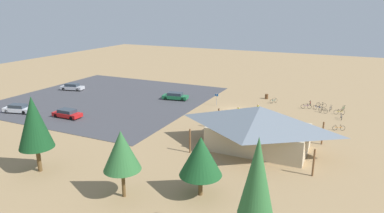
{
  "coord_description": "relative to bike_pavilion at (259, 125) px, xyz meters",
  "views": [
    {
      "loc": [
        -17.44,
        53.83,
        16.74
      ],
      "look_at": [
        5.47,
        5.05,
        1.2
      ],
      "focal_mm": 32.5,
      "sensor_mm": 36.0,
      "label": 1
    }
  ],
  "objects": [
    {
      "name": "ground",
      "position": [
        7.94,
        -14.61,
        -3.06
      ],
      "size": [
        160.0,
        160.0,
        0.0
      ],
      "primitive_type": "plane",
      "color": "#9E7F56",
      "rests_on": "ground"
    },
    {
      "name": "parking_lot_asphalt",
      "position": [
        31.7,
        -11.47,
        -3.03
      ],
      "size": [
        34.92,
        35.1,
        0.05
      ],
      "primitive_type": "cube",
      "color": "#424247",
      "rests_on": "ground"
    },
    {
      "name": "bike_pavilion",
      "position": [
        0.0,
        0.0,
        0.0
      ],
      "size": [
        14.36,
        9.87,
        5.36
      ],
      "color": "#C6B28E",
      "rests_on": "ground"
    },
    {
      "name": "trash_bin",
      "position": [
        4.7,
        -24.07,
        -2.61
      ],
      "size": [
        0.6,
        0.6,
        0.9
      ],
      "primitive_type": "cylinder",
      "color": "brown",
      "rests_on": "ground"
    },
    {
      "name": "lot_sign",
      "position": [
        11.54,
        -15.71,
        -1.65
      ],
      "size": [
        0.56,
        0.08,
        2.2
      ],
      "color": "#99999E",
      "rests_on": "ground"
    },
    {
      "name": "pine_west",
      "position": [
        -4.27,
        17.34,
        2.22
      ],
      "size": [
        2.6,
        2.6,
        8.27
      ],
      "color": "brown",
      "rests_on": "ground"
    },
    {
      "name": "pine_far_west",
      "position": [
        1.95,
        13.01,
        0.81
      ],
      "size": [
        3.92,
        3.92,
        5.72
      ],
      "color": "brown",
      "rests_on": "ground"
    },
    {
      "name": "pine_center",
      "position": [
        19.25,
        15.79,
        2.34
      ],
      "size": [
        3.55,
        3.55,
        8.16
      ],
      "color": "brown",
      "rests_on": "ground"
    },
    {
      "name": "pine_far_east",
      "position": [
        8.17,
        16.23,
        1.46
      ],
      "size": [
        3.4,
        3.4,
        6.37
      ],
      "color": "brown",
      "rests_on": "ground"
    },
    {
      "name": "bicycle_black_back_row",
      "position": [
        -5.21,
        -22.62,
        -2.69
      ],
      "size": [
        1.72,
        0.48,
        0.84
      ],
      "color": "black",
      "rests_on": "ground"
    },
    {
      "name": "bicycle_blue_lone_east",
      "position": [
        -4.86,
        -20.58,
        -2.68
      ],
      "size": [
        1.7,
        0.54,
        0.79
      ],
      "color": "black",
      "rests_on": "ground"
    },
    {
      "name": "bicycle_orange_near_sign",
      "position": [
        -8.61,
        -11.12,
        -2.69
      ],
      "size": [
        1.66,
        0.76,
        0.82
      ],
      "color": "black",
      "rests_on": "ground"
    },
    {
      "name": "bicycle_red_mid_cluster",
      "position": [
        -3.31,
        -23.09,
        -2.7
      ],
      "size": [
        0.5,
        1.67,
        0.75
      ],
      "color": "black",
      "rests_on": "ground"
    },
    {
      "name": "bicycle_green_near_porch",
      "position": [
        -8.76,
        -21.93,
        -2.7
      ],
      "size": [
        0.56,
        1.7,
        0.81
      ],
      "color": "black",
      "rests_on": "ground"
    },
    {
      "name": "bicycle_teal_edge_north",
      "position": [
        2.85,
        -21.66,
        -2.67
      ],
      "size": [
        1.02,
        1.51,
        0.84
      ],
      "color": "black",
      "rests_on": "ground"
    },
    {
      "name": "bicycle_purple_front_row",
      "position": [
        -2.98,
        -20.43,
        -2.67
      ],
      "size": [
        1.69,
        0.71,
        0.84
      ],
      "color": "black",
      "rests_on": "ground"
    },
    {
      "name": "bicycle_white_yard_front",
      "position": [
        -8.69,
        -16.77,
        -2.66
      ],
      "size": [
        0.48,
        1.85,
        0.92
      ],
      "color": "black",
      "rests_on": "ground"
    },
    {
      "name": "bicycle_yellow_trailside",
      "position": [
        -8.27,
        -19.2,
        -2.66
      ],
      "size": [
        1.67,
        0.53,
        0.89
      ],
      "color": "black",
      "rests_on": "ground"
    },
    {
      "name": "bicycle_silver_edge_south",
      "position": [
        -6.84,
        -20.83,
        -2.68
      ],
      "size": [
        0.48,
        1.66,
        0.88
      ],
      "color": "black",
      "rests_on": "ground"
    },
    {
      "name": "bicycle_black_lone_west",
      "position": [
        -5.78,
        -19.15,
        -2.66
      ],
      "size": [
        1.5,
        0.93,
        0.86
      ],
      "color": "black",
      "rests_on": "ground"
    },
    {
      "name": "car_red_end_stall",
      "position": [
        30.11,
        0.7,
        -2.34
      ],
      "size": [
        4.67,
        1.92,
        1.32
      ],
      "color": "red",
      "rests_on": "parking_lot_asphalt"
    },
    {
      "name": "car_white_near_entry",
      "position": [
        39.29,
        2.16,
        -2.31
      ],
      "size": [
        4.93,
        2.77,
        1.4
      ],
      "color": "white",
      "rests_on": "parking_lot_asphalt"
    },
    {
      "name": "car_green_back_corner",
      "position": [
        19.92,
        -16.07,
        -2.33
      ],
      "size": [
        4.94,
        2.59,
        1.36
      ],
      "color": "#1E6B3D",
      "rests_on": "parking_lot_asphalt"
    },
    {
      "name": "car_silver_aisle_side",
      "position": [
        42.83,
        -13.79,
        -2.32
      ],
      "size": [
        4.95,
        2.76,
        1.39
      ],
      "color": "#BCBCC1",
      "rests_on": "parking_lot_asphalt"
    },
    {
      "name": "visitor_by_pavilion",
      "position": [
        3.7,
        -13.93,
        -2.2
      ],
      "size": [
        0.4,
        0.39,
        1.64
      ],
      "color": "#2D3347",
      "rests_on": "ground"
    },
    {
      "name": "visitor_at_bikes",
      "position": [
        5.97,
        -10.71,
        -2.11
      ],
      "size": [
        0.36,
        0.39,
        1.81
      ],
      "color": "#2D3347",
      "rests_on": "ground"
    }
  ]
}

